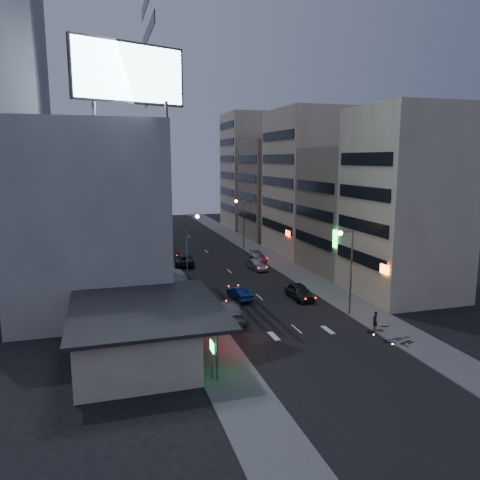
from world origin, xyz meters
name	(u,v)px	position (x,y,z in m)	size (l,w,h in m)	color
ground	(317,346)	(0.00, 0.00, 0.00)	(180.00, 180.00, 0.00)	black
sidewalk_left	(164,268)	(-8.00, 30.00, 0.06)	(4.00, 120.00, 0.12)	#4C4C4F
sidewalk_right	(275,261)	(8.00, 30.00, 0.06)	(4.00, 120.00, 0.12)	#4C4C4F
food_court	(135,332)	(-13.90, 2.00, 1.98)	(11.00, 13.00, 3.88)	beige
white_building	(90,213)	(-17.00, 20.00, 9.00)	(14.00, 24.00, 18.00)	#ABABA7
shophouse_near	(405,203)	(15.00, 10.50, 10.00)	(10.00, 11.00, 20.00)	beige
shophouse_mid	(352,210)	(15.50, 22.00, 8.00)	(11.00, 12.00, 16.00)	gray
shophouse_far	(307,182)	(15.00, 35.00, 11.00)	(10.00, 14.00, 22.00)	beige
far_left_a	(102,189)	(-15.50, 45.00, 10.00)	(11.00, 10.00, 20.00)	#ABABA7
far_left_b	(99,198)	(-16.00, 58.00, 7.50)	(12.00, 10.00, 15.00)	gray
far_right_a	(275,189)	(15.50, 50.00, 9.00)	(11.00, 12.00, 18.00)	gray
far_right_b	(254,171)	(16.00, 64.00, 12.00)	(12.00, 12.00, 24.00)	beige
billboard	(130,73)	(-12.99, 9.97, 21.66)	(9.52, 3.75, 6.20)	#595B60
street_lamp_right_near	(348,260)	(5.90, 6.00, 5.36)	(1.60, 0.44, 8.02)	#595B60
street_lamp_left	(190,238)	(-5.90, 22.00, 5.36)	(1.60, 0.44, 8.02)	#595B60
street_lamp_right_far	(242,217)	(5.90, 40.00, 5.36)	(1.60, 0.44, 8.02)	#595B60
parked_car_right_near	(299,291)	(3.85, 12.17, 0.79)	(1.87, 4.65, 1.58)	#2A2A30
parked_car_right_mid	(257,265)	(3.70, 25.86, 0.69)	(1.46, 4.18, 1.38)	gray
parked_car_left	(184,260)	(-5.11, 31.40, 0.77)	(2.57, 5.58, 1.55)	#252429
parked_car_right_far	(258,257)	(5.60, 30.78, 0.65)	(1.81, 4.46, 1.29)	gray
road_car_blue	(240,293)	(-2.28, 13.72, 0.69)	(1.46, 4.19, 1.38)	navy
road_car_silver	(229,310)	(-5.00, 8.08, 0.85)	(2.39, 5.88, 1.71)	#9DA0A5
person	(375,320)	(6.30, 1.73, 0.92)	(0.58, 0.38, 1.60)	black
scooter_black_a	(409,333)	(7.56, -1.24, 0.70)	(1.91, 0.64, 1.16)	black
scooter_silver_a	(406,330)	(7.96, -0.36, 0.64)	(1.71, 0.57, 1.05)	#A8ACB0
scooter_blue	(398,330)	(7.10, -0.43, 0.70)	(1.91, 0.64, 1.17)	navy
scooter_black_b	(382,323)	(6.87, 1.58, 0.67)	(1.81, 0.60, 1.11)	black
scooter_silver_b	(387,318)	(7.98, 2.39, 0.74)	(2.01, 0.67, 1.23)	#ADB0B5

